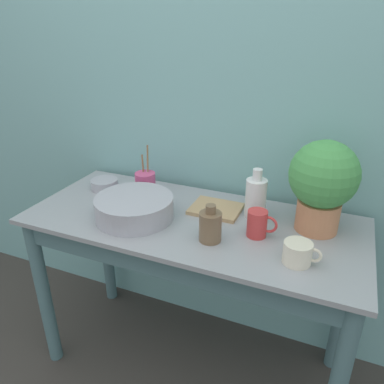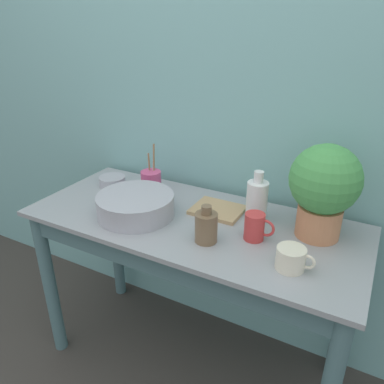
{
  "view_description": "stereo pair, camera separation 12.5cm",
  "coord_description": "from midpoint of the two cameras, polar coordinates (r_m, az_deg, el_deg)",
  "views": [
    {
      "loc": [
        0.51,
        -0.92,
        1.52
      ],
      "look_at": [
        0.0,
        0.29,
        0.91
      ],
      "focal_mm": 35.0,
      "sensor_mm": 36.0,
      "label": 1
    },
    {
      "loc": [
        0.63,
        -0.87,
        1.52
      ],
      "look_at": [
        0.0,
        0.29,
        0.91
      ],
      "focal_mm": 35.0,
      "sensor_mm": 36.0,
      "label": 2
    }
  ],
  "objects": [
    {
      "name": "bottle_short",
      "position": [
        1.34,
        4.85,
        -5.34
      ],
      "size": [
        0.08,
        0.08,
        0.14
      ],
      "color": "brown",
      "rests_on": "counter_table"
    },
    {
      "name": "mug_cream",
      "position": [
        1.27,
        17.69,
        -9.71
      ],
      "size": [
        0.13,
        0.09,
        0.08
      ],
      "color": "beige",
      "rests_on": "counter_table"
    },
    {
      "name": "counter_table",
      "position": [
        1.58,
        1.88,
        -9.72
      ],
      "size": [
        1.36,
        0.58,
        0.79
      ],
      "color": "slate",
      "rests_on": "ground_plane"
    },
    {
      "name": "potted_plant",
      "position": [
        1.41,
        21.91,
        0.74
      ],
      "size": [
        0.25,
        0.25,
        0.35
      ],
      "color": "tan",
      "rests_on": "counter_table"
    },
    {
      "name": "bowl_small_steel",
      "position": [
        1.83,
        -10.14,
        1.6
      ],
      "size": [
        0.13,
        0.13,
        0.05
      ],
      "color": "#A8A8B2",
      "rests_on": "counter_table"
    },
    {
      "name": "tray_board",
      "position": [
        1.57,
        6.21,
        -2.78
      ],
      "size": [
        0.21,
        0.17,
        0.02
      ],
      "color": "tan",
      "rests_on": "counter_table"
    },
    {
      "name": "wall_back",
      "position": [
        1.67,
        8.05,
        13.53
      ],
      "size": [
        6.0,
        0.05,
        2.4
      ],
      "color": "#7AB2B2",
      "rests_on": "ground_plane"
    },
    {
      "name": "bowl_wash_large",
      "position": [
        1.53,
        -6.27,
        -2.05
      ],
      "size": [
        0.31,
        0.31,
        0.09
      ],
      "color": "#A8A8B2",
      "rests_on": "counter_table"
    },
    {
      "name": "utensil_cup",
      "position": [
        1.73,
        -4.18,
        1.66
      ],
      "size": [
        0.09,
        0.09,
        0.22
      ],
      "color": "#CC4C7F",
      "rests_on": "counter_table"
    },
    {
      "name": "mug_red",
      "position": [
        1.38,
        12.19,
        -5.25
      ],
      "size": [
        0.11,
        0.07,
        0.1
      ],
      "color": "#C63838",
      "rests_on": "counter_table"
    },
    {
      "name": "bottle_tall",
      "position": [
        1.5,
        12.23,
        -1.26
      ],
      "size": [
        0.08,
        0.08,
        0.21
      ],
      "color": "white",
      "rests_on": "counter_table"
    }
  ]
}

